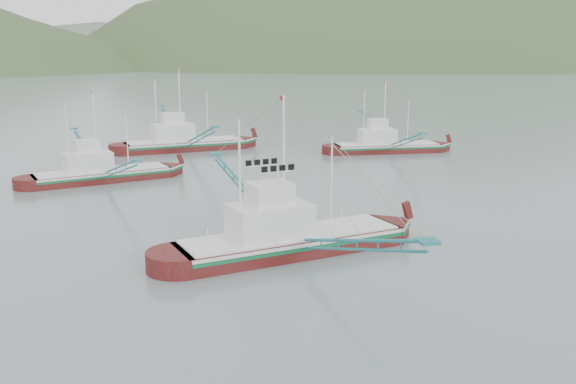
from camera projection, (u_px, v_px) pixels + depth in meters
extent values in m
plane|color=slate|center=(310.00, 265.00, 38.90)|extent=(1200.00, 1200.00, 0.00)
cube|color=#460D0B|center=(291.00, 250.00, 41.16)|extent=(15.32, 7.36, 1.97)
cube|color=silver|center=(291.00, 237.00, 40.98)|extent=(15.05, 7.37, 0.22)
cube|color=#0D6135|center=(291.00, 241.00, 41.03)|extent=(15.05, 7.39, 0.22)
cube|color=silver|center=(291.00, 234.00, 40.93)|extent=(14.55, 7.00, 0.12)
cube|color=silver|center=(270.00, 221.00, 40.05)|extent=(5.54, 4.24, 2.17)
cube|color=silver|center=(270.00, 194.00, 39.66)|extent=(3.01, 2.72, 1.38)
cylinder|color=white|center=(284.00, 167.00, 39.74)|extent=(0.16, 0.16, 8.88)
cylinder|color=white|center=(240.00, 182.00, 38.59)|extent=(0.14, 0.14, 7.55)
cylinder|color=white|center=(331.00, 183.00, 41.56)|extent=(0.12, 0.12, 6.22)
cube|color=#460D0B|center=(387.00, 151.00, 80.41)|extent=(13.34, 4.34, 1.75)
cube|color=silver|center=(387.00, 145.00, 80.25)|extent=(13.08, 4.40, 0.19)
cube|color=#0D6135|center=(387.00, 147.00, 80.30)|extent=(13.08, 4.42, 0.19)
cube|color=silver|center=(387.00, 144.00, 80.21)|extent=(12.67, 4.13, 0.11)
cube|color=silver|center=(377.00, 137.00, 79.80)|extent=(4.55, 3.08, 1.93)
cube|color=silver|center=(378.00, 124.00, 79.45)|extent=(2.40, 2.07, 1.23)
cylinder|color=white|center=(385.00, 112.00, 79.28)|extent=(0.14, 0.14, 7.88)
cylinder|color=white|center=(364.00, 118.00, 78.99)|extent=(0.12, 0.12, 6.70)
cylinder|color=white|center=(408.00, 122.00, 80.02)|extent=(0.11, 0.11, 5.52)
cube|color=#460D0B|center=(103.00, 179.00, 63.10)|extent=(13.53, 7.12, 1.74)
cube|color=silver|center=(102.00, 172.00, 62.93)|extent=(13.30, 7.11, 0.19)
cube|color=#0D6135|center=(103.00, 174.00, 62.98)|extent=(13.30, 7.13, 0.19)
cube|color=silver|center=(102.00, 170.00, 62.90)|extent=(12.85, 6.76, 0.10)
cube|color=silver|center=(88.00, 162.00, 62.06)|extent=(4.98, 3.93, 1.92)
cube|color=silver|center=(87.00, 146.00, 61.71)|extent=(2.72, 2.49, 1.22)
cylinder|color=white|center=(95.00, 131.00, 61.83)|extent=(0.14, 0.14, 7.85)
cylinder|color=white|center=(68.00, 139.00, 60.69)|extent=(0.12, 0.12, 6.67)
cylinder|color=white|center=(127.00, 141.00, 63.57)|extent=(0.10, 0.10, 5.49)
cube|color=#460D0B|center=(185.00, 149.00, 82.03)|extent=(15.57, 6.53, 2.01)
cube|color=silver|center=(185.00, 142.00, 81.84)|extent=(15.29, 6.56, 0.22)
cube|color=#0D6135|center=(185.00, 144.00, 81.90)|extent=(15.29, 6.58, 0.22)
cube|color=silver|center=(185.00, 140.00, 81.80)|extent=(14.79, 6.21, 0.12)
cube|color=silver|center=(173.00, 133.00, 81.00)|extent=(5.51, 4.03, 2.22)
cube|color=silver|center=(172.00, 118.00, 80.60)|extent=(2.96, 2.63, 1.41)
cylinder|color=white|center=(180.00, 105.00, 80.62)|extent=(0.16, 0.16, 9.06)
cylinder|color=white|center=(156.00, 112.00, 79.63)|extent=(0.14, 0.14, 7.70)
cylinder|color=white|center=(207.00, 115.00, 82.25)|extent=(0.12, 0.12, 6.34)
ellipsoid|color=#3A512A|center=(465.00, 64.00, 500.25)|extent=(684.00, 432.00, 306.00)
ellipsoid|color=slate|center=(182.00, 62.00, 577.59)|extent=(960.00, 400.00, 240.00)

